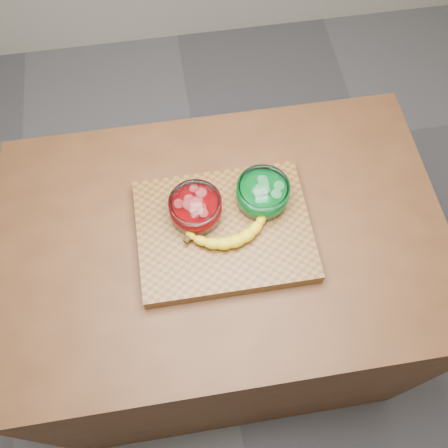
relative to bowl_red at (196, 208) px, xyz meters
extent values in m
plane|color=slate|center=(0.07, -0.05, -0.97)|extent=(3.50, 3.50, 0.00)
cube|color=#512E18|center=(0.07, -0.05, -0.52)|extent=(1.20, 0.80, 0.90)
cube|color=brown|center=(0.07, -0.05, -0.05)|extent=(0.45, 0.35, 0.04)
cylinder|color=white|center=(0.00, 0.00, 0.00)|extent=(0.14, 0.14, 0.06)
cylinder|color=#B20408|center=(0.00, 0.00, -0.01)|extent=(0.11, 0.11, 0.04)
cylinder|color=#E14748|center=(0.00, 0.00, 0.02)|extent=(0.11, 0.11, 0.02)
cylinder|color=white|center=(0.18, 0.02, 0.00)|extent=(0.14, 0.14, 0.06)
cylinder|color=#048B27|center=(0.18, 0.02, -0.01)|extent=(0.12, 0.12, 0.04)
cylinder|color=#65D777|center=(0.18, 0.02, 0.02)|extent=(0.11, 0.11, 0.02)
camera|label=1|loc=(-0.02, -0.62, 1.12)|focal=40.00mm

